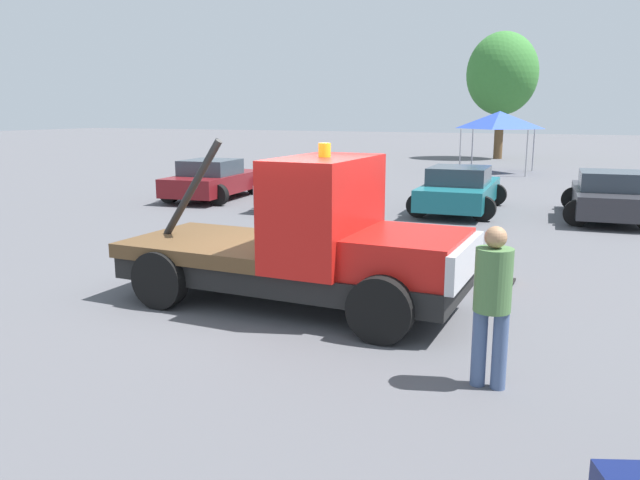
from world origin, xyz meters
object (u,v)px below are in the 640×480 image
at_px(person_near_truck, 492,296).
at_px(traffic_cone, 503,268).
at_px(tow_truck, 310,245).
at_px(canopy_tent_blue, 499,120).
at_px(tree_left, 502,74).
at_px(parked_car_teal, 460,190).
at_px(parked_car_silver, 313,185).
at_px(parked_car_charcoal, 609,196).
at_px(parked_car_maroon, 213,180).

distance_m(person_near_truck, traffic_cone, 4.52).
xyz_separation_m(tow_truck, canopy_tent_blue, (-0.69, 23.03, 1.56)).
relative_size(person_near_truck, tree_left, 0.23).
bearing_deg(parked_car_teal, parked_car_silver, 95.51).
relative_size(tow_truck, parked_car_teal, 1.15).
xyz_separation_m(parked_car_charcoal, tree_left, (-6.20, 21.90, 4.52)).
xyz_separation_m(parked_car_silver, tree_left, (2.29, 22.80, 4.52)).
distance_m(parked_car_silver, canopy_tent_blue, 14.08).
relative_size(person_near_truck, parked_car_maroon, 0.40).
height_order(parked_car_teal, parked_car_charcoal, same).
bearing_deg(traffic_cone, parked_car_teal, 107.24).
bearing_deg(tree_left, parked_car_charcoal, -74.19).
xyz_separation_m(parked_car_silver, parked_car_charcoal, (8.50, 0.89, -0.00)).
bearing_deg(person_near_truck, parked_car_maroon, 44.26).
height_order(person_near_truck, parked_car_maroon, person_near_truck).
xyz_separation_m(parked_car_teal, traffic_cone, (2.35, -7.56, -0.39)).
bearing_deg(person_near_truck, parked_car_teal, 13.22).
relative_size(tree_left, traffic_cone, 14.00).
distance_m(parked_car_maroon, parked_car_silver, 3.73).
bearing_deg(parked_car_charcoal, tow_truck, 154.09).
bearing_deg(parked_car_maroon, parked_car_silver, -95.44).
bearing_deg(tow_truck, traffic_cone, 47.41).
bearing_deg(tree_left, traffic_cone, -81.34).
relative_size(person_near_truck, canopy_tent_blue, 0.57).
bearing_deg(parked_car_silver, canopy_tent_blue, -16.68).
distance_m(parked_car_maroon, traffic_cone, 12.59).
height_order(tree_left, traffic_cone, tree_left).
xyz_separation_m(tow_truck, parked_car_silver, (-4.33, 9.56, -0.31)).
xyz_separation_m(canopy_tent_blue, traffic_cone, (3.17, -20.38, -2.26)).
xyz_separation_m(canopy_tent_blue, tree_left, (-1.35, 9.33, 2.65)).
relative_size(canopy_tent_blue, traffic_cone, 5.60).
distance_m(parked_car_teal, canopy_tent_blue, 12.98).
xyz_separation_m(person_near_truck, traffic_cone, (-0.46, 4.43, -0.77)).
bearing_deg(parked_car_maroon, tow_truck, -145.78).
height_order(parked_car_maroon, parked_car_charcoal, same).
height_order(person_near_truck, parked_car_charcoal, person_near_truck).
distance_m(person_near_truck, parked_car_charcoal, 12.30).
bearing_deg(person_near_truck, tree_left, 8.33).
xyz_separation_m(parked_car_teal, canopy_tent_blue, (-0.83, 12.82, 1.87)).
xyz_separation_m(parked_car_silver, parked_car_teal, (4.47, 0.65, 0.00)).
height_order(parked_car_silver, tree_left, tree_left).
xyz_separation_m(tow_truck, tree_left, (-2.04, 32.36, 4.21)).
height_order(parked_car_maroon, tree_left, tree_left).
bearing_deg(parked_car_charcoal, tree_left, 11.61).
bearing_deg(canopy_tent_blue, parked_car_teal, -86.31).
bearing_deg(parked_car_teal, canopy_tent_blue, 0.96).
height_order(tow_truck, traffic_cone, tow_truck).
height_order(parked_car_maroon, parked_car_teal, same).
bearing_deg(parked_car_silver, parked_car_teal, -83.30).
relative_size(tow_truck, canopy_tent_blue, 1.74).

